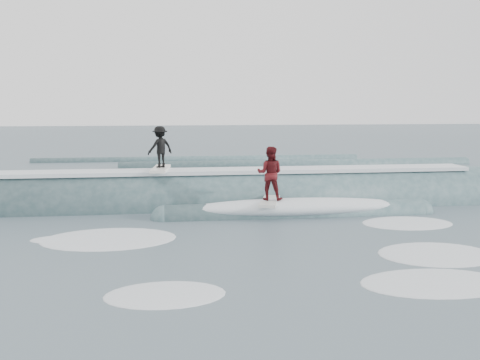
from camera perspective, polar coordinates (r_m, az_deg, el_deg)
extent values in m
plane|color=#425760|center=(14.78, 2.42, -6.87)|extent=(160.00, 160.00, 0.00)
cylinder|color=#335056|center=(20.38, -0.36, -2.66)|extent=(19.55, 2.49, 2.49)
sphere|color=#335056|center=(23.64, 23.87, -1.86)|extent=(2.49, 2.49, 2.49)
cylinder|color=#335056|center=(18.57, 6.01, -3.78)|extent=(9.00, 0.95, 0.95)
sphere|color=#335056|center=(18.08, -8.04, -4.15)|extent=(0.95, 0.95, 0.95)
sphere|color=#335056|center=(20.09, 18.62, -3.26)|extent=(0.95, 0.95, 0.95)
cube|color=white|center=(20.18, -0.37, 1.00)|extent=(18.00, 1.30, 0.14)
ellipsoid|color=white|center=(18.51, 6.02, -2.87)|extent=(7.60, 1.30, 0.60)
cube|color=white|center=(20.02, -8.47, 1.20)|extent=(0.75, 2.05, 0.10)
imported|color=black|center=(19.94, -8.52, 3.52)|extent=(1.14, 0.99, 1.53)
cube|color=silver|center=(18.28, 3.19, -2.27)|extent=(1.08, 2.07, 0.10)
imported|color=#4C0E11|center=(18.13, 3.21, 0.72)|extent=(1.05, 0.92, 1.83)
ellipsoid|color=white|center=(12.46, 20.09, -10.27)|extent=(3.31, 2.26, 0.10)
ellipsoid|color=white|center=(16.05, -17.34, -6.03)|extent=(1.94, 1.32, 0.10)
ellipsoid|color=white|center=(15.80, -13.81, -6.12)|extent=(3.24, 2.21, 0.10)
ellipsoid|color=white|center=(18.13, 17.39, -4.42)|extent=(2.86, 1.95, 0.10)
ellipsoid|color=white|center=(14.73, 20.22, -7.44)|extent=(3.39, 2.31, 0.10)
ellipsoid|color=white|center=(11.16, -8.01, -12.02)|extent=(3.02, 2.06, 0.10)
cylinder|color=#335056|center=(33.24, 6.39, 1.51)|extent=(22.00, 0.80, 0.80)
cylinder|color=#335056|center=(36.32, -4.34, 2.11)|extent=(22.00, 0.60, 0.60)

